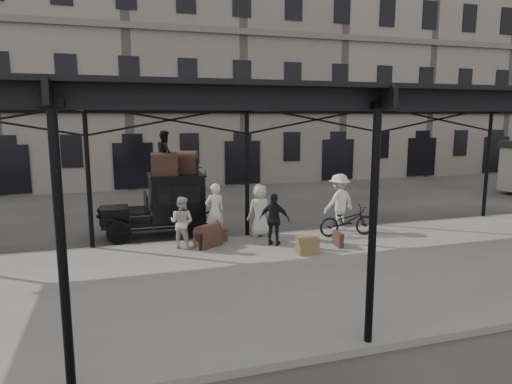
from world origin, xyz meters
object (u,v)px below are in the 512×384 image
porter_official (274,220)px  steamer_trunk_roof_near (165,166)px  taxi (167,202)px  steamer_trunk_platform (208,237)px  porter_left (215,212)px  bicycle (347,221)px

porter_official → steamer_trunk_roof_near: bearing=-6.5°
taxi → steamer_trunk_platform: size_ratio=4.55×
taxi → porter_left: size_ratio=1.95×
bicycle → steamer_trunk_roof_near: size_ratio=2.23×
bicycle → steamer_trunk_platform: (-4.77, 0.13, -0.22)m
taxi → bicycle: bearing=-22.8°
taxi → porter_official: size_ratio=2.21×
porter_official → bicycle: size_ratio=0.84×
porter_left → porter_official: 2.05m
taxi → porter_left: 2.06m
steamer_trunk_roof_near → bicycle: bearing=-13.4°
porter_official → steamer_trunk_platform: 2.15m
bicycle → porter_official: bearing=101.3°
porter_official → steamer_trunk_platform: (-2.02, 0.48, -0.53)m
taxi → porter_official: taxi is taller
porter_left → steamer_trunk_roof_near: steamer_trunk_roof_near is taller
taxi → steamer_trunk_roof_near: 1.33m
taxi → steamer_trunk_roof_near: bearing=-108.1°
porter_left → bicycle: (4.38, -0.87, -0.42)m
porter_left → steamer_trunk_platform: porter_left is taller
taxi → bicycle: (5.74, -2.41, -0.54)m
bicycle → steamer_trunk_platform: bearing=92.5°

